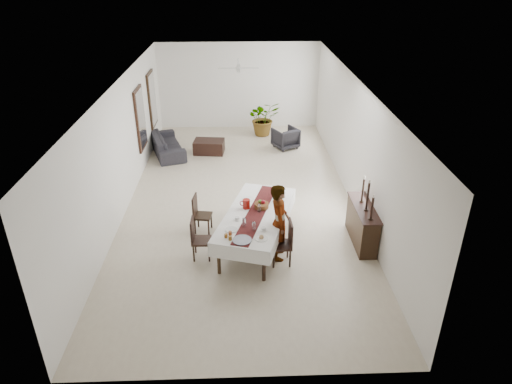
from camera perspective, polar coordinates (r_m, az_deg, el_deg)
name	(u,v)px	position (r m, az deg, el deg)	size (l,w,h in m)	color
floor	(240,199)	(12.54, -1.96, -0.82)	(6.00, 12.00, 0.00)	beige
ceiling	(238,82)	(11.39, -2.22, 13.53)	(6.00, 12.00, 0.02)	white
wall_back	(239,86)	(17.60, -2.18, 13.11)	(6.00, 0.02, 3.20)	white
wall_front	(241,298)	(6.64, -1.83, -13.12)	(6.00, 0.02, 3.20)	white
wall_left	(123,146)	(12.25, -16.33, 5.58)	(0.02, 12.00, 3.20)	white
wall_right	(354,143)	(12.24, 12.19, 6.06)	(0.02, 12.00, 3.20)	white
dining_table_top	(256,215)	(10.19, 0.02, -2.84)	(1.09, 2.62, 0.05)	black
table_leg_fl	(219,258)	(9.53, -4.68, -8.24)	(0.08, 0.08, 0.76)	black
table_leg_fr	(264,265)	(9.31, 1.00, -9.13)	(0.08, 0.08, 0.76)	black
table_leg_bl	(250,202)	(11.54, -0.75, -1.30)	(0.08, 0.08, 0.76)	black
table_leg_br	(287,207)	(11.36, 3.93, -1.87)	(0.08, 0.08, 0.76)	black
tablecloth_top	(256,213)	(10.17, 0.02, -2.68)	(1.29, 2.81, 0.01)	white
tablecloth_drape_left	(229,216)	(10.41, -3.39, -3.00)	(0.01, 2.81, 0.33)	white
tablecloth_drape_right	(284,223)	(10.14, 3.53, -3.90)	(0.01, 2.81, 0.33)	white
tablecloth_drape_near	(239,254)	(9.12, -2.18, -7.81)	(1.29, 0.01, 0.33)	white
tablecloth_drape_far	(270,192)	(11.45, 1.77, 0.03)	(1.29, 0.01, 0.33)	silver
table_runner	(256,213)	(10.17, 0.02, -2.64)	(0.38, 2.73, 0.00)	maroon
red_pitcher	(246,204)	(10.31, -1.22, -1.50)	(0.16, 0.16, 0.22)	maroon
pitcher_handle	(242,203)	(10.34, -1.71, -1.44)	(0.13, 0.13, 0.02)	maroon
wine_glass_near	(254,226)	(9.50, -0.27, -4.33)	(0.08, 0.08, 0.19)	white
wine_glass_mid	(244,222)	(9.65, -1.49, -3.82)	(0.08, 0.08, 0.19)	silver
wine_glass_far	(259,209)	(10.16, 0.40, -2.09)	(0.08, 0.08, 0.19)	white
teacup_right	(264,229)	(9.54, 0.95, -4.63)	(0.10, 0.10, 0.07)	white
saucer_right	(264,230)	(9.55, 0.95, -4.76)	(0.16, 0.16, 0.01)	white
teacup_left	(237,218)	(9.91, -2.36, -3.32)	(0.10, 0.10, 0.07)	silver
saucer_left	(237,219)	(9.92, -2.36, -3.45)	(0.16, 0.16, 0.01)	white
plate_near_right	(261,238)	(9.28, 0.68, -5.82)	(0.26, 0.26, 0.02)	white
bread_near_right	(261,237)	(9.26, 0.68, -5.66)	(0.10, 0.10, 0.10)	tan
plate_near_left	(231,230)	(9.57, -3.10, -4.73)	(0.26, 0.26, 0.02)	silver
plate_far_left	(248,199)	(10.75, -0.98, -0.84)	(0.26, 0.26, 0.02)	white
serving_tray	(242,240)	(9.22, -1.75, -6.03)	(0.39, 0.39, 0.02)	#46474C
jam_jar_a	(230,238)	(9.24, -3.25, -5.78)	(0.07, 0.07, 0.08)	brown
jam_jar_b	(226,236)	(9.32, -3.77, -5.47)	(0.07, 0.07, 0.08)	brown
jam_jar_c	(230,233)	(9.39, -3.25, -5.17)	(0.07, 0.07, 0.08)	#8B3C14
fruit_basket	(261,205)	(10.36, 0.69, -1.70)	(0.33, 0.33, 0.11)	brown
fruit_red	(263,202)	(10.33, 0.90, -1.27)	(0.10, 0.10, 0.10)	maroon
fruit_green	(260,201)	(10.36, 0.50, -1.19)	(0.09, 0.09, 0.09)	#4A7523
chair_right_near_seat	(281,245)	(9.79, 3.15, -6.65)	(0.43, 0.43, 0.05)	black
chair_right_near_leg_fl	(290,259)	(9.80, 4.28, -8.31)	(0.04, 0.04, 0.42)	black
chair_right_near_leg_fr	(288,249)	(10.09, 3.98, -7.16)	(0.04, 0.04, 0.42)	black
chair_right_near_leg_bl	(274,259)	(9.76, 2.22, -8.43)	(0.04, 0.04, 0.42)	black
chair_right_near_leg_br	(272,250)	(10.04, 1.98, -7.26)	(0.04, 0.04, 0.42)	black
chair_right_near_back	(291,233)	(9.65, 4.35, -5.14)	(0.43, 0.04, 0.55)	black
chair_right_far_seat	(272,212)	(10.97, 1.95, -2.50)	(0.44, 0.44, 0.05)	black
chair_right_far_leg_fl	(277,225)	(10.91, 2.59, -4.18)	(0.04, 0.04, 0.43)	black
chair_right_far_leg_fr	(280,218)	(11.21, 3.06, -3.27)	(0.04, 0.04, 0.43)	black
chair_right_far_leg_bl	(262,223)	(10.99, 0.78, -3.90)	(0.04, 0.04, 0.43)	black
chair_right_far_leg_br	(266,216)	(11.28, 1.30, -3.00)	(0.04, 0.04, 0.43)	black
chair_right_far_back	(280,202)	(10.78, 2.99, -1.28)	(0.44, 0.04, 0.56)	black
chair_left_near_seat	(202,241)	(10.03, -6.82, -6.06)	(0.41, 0.41, 0.05)	black
chair_left_near_leg_fl	(195,245)	(10.31, -7.59, -6.59)	(0.04, 0.04, 0.40)	black
chair_left_near_leg_fr	(194,254)	(10.03, -7.79, -7.65)	(0.04, 0.04, 0.40)	black
chair_left_near_leg_bl	(210,245)	(10.27, -5.73, -6.60)	(0.04, 0.04, 0.40)	black
chair_left_near_leg_br	(209,254)	(10.00, -5.88, -7.67)	(0.04, 0.04, 0.40)	black
chair_left_near_back	(192,230)	(9.90, -7.98, -4.70)	(0.41, 0.04, 0.52)	black
chair_left_far_seat	(203,216)	(10.95, -6.66, -2.99)	(0.40, 0.40, 0.05)	black
chair_left_far_leg_fl	(198,220)	(11.24, -7.24, -3.49)	(0.04, 0.04, 0.39)	black
chair_left_far_leg_fr	(195,227)	(10.97, -7.61, -4.35)	(0.04, 0.04, 0.39)	black
chair_left_far_leg_bl	(211,221)	(11.17, -5.61, -3.59)	(0.04, 0.04, 0.39)	black
chair_left_far_leg_br	(209,228)	(10.90, -5.94, -4.47)	(0.04, 0.04, 0.39)	black
chair_left_far_back	(195,206)	(10.86, -7.67, -1.69)	(0.40, 0.04, 0.51)	black
woman	(279,222)	(9.75, 2.92, -3.77)	(0.64, 0.42, 1.76)	#999CA1
sideboard_body	(362,225)	(10.75, 13.11, -4.05)	(0.40, 1.48, 0.89)	black
sideboard_top	(364,208)	(10.52, 13.37, -1.90)	(0.44, 1.54, 0.03)	black
candlestick_near_base	(371,219)	(10.05, 14.14, -3.26)	(0.10, 0.10, 0.03)	black
candlestick_near_shaft	(372,208)	(9.93, 14.31, -1.96)	(0.05, 0.05, 0.49)	black
candlestick_near_candle	(374,196)	(9.79, 14.50, -0.49)	(0.04, 0.04, 0.08)	white
candlestick_mid_base	(366,210)	(10.38, 13.59, -2.16)	(0.10, 0.10, 0.03)	black
candlestick_mid_shaft	(368,196)	(10.22, 13.79, -0.52)	(0.05, 0.05, 0.64)	black
candlestick_mid_candle	(370,181)	(10.07, 14.02, 1.30)	(0.04, 0.04, 0.08)	silver
candlestick_far_base	(362,201)	(10.71, 13.07, -1.12)	(0.10, 0.10, 0.03)	black
candlestick_far_shaft	(363,190)	(10.58, 13.23, 0.25)	(0.05, 0.05, 0.54)	black
candlestick_far_candle	(365,178)	(10.45, 13.41, 1.77)	(0.04, 0.04, 0.08)	silver
sofa	(167,144)	(15.67, -11.04, 5.90)	(2.20, 0.86, 0.64)	#2A282D
armchair	(285,138)	(15.88, 3.70, 6.77)	(0.75, 0.78, 0.71)	#28252A
coffee_table	(209,147)	(15.53, -5.89, 5.67)	(0.99, 0.66, 0.44)	black
potted_plant	(263,118)	(16.99, 0.94, 9.24)	(1.15, 1.00, 1.28)	#214F1F
mirror_frame_near	(140,119)	(14.26, -14.25, 8.87)	(0.06, 1.05, 1.85)	black
mirror_glass_near	(142,119)	(14.25, -14.12, 8.88)	(0.01, 0.90, 1.70)	white
mirror_frame_far	(152,99)	(16.23, -12.87, 11.23)	(0.06, 1.05, 1.85)	black
mirror_glass_far	(153,99)	(16.22, -12.75, 11.24)	(0.01, 0.90, 1.70)	white
fan_rod	(238,62)	(14.34, -2.25, 15.99)	(0.04, 0.04, 0.20)	silver
fan_hub	(238,68)	(14.38, -2.23, 15.21)	(0.16, 0.16, 0.08)	silver
fan_blade_n	(238,66)	(14.72, -2.23, 15.49)	(0.10, 0.55, 0.01)	silver
fan_blade_s	(238,71)	(14.04, -2.23, 14.91)	(0.10, 0.55, 0.01)	silver
fan_blade_e	(250,68)	(14.38, -0.79, 15.23)	(0.55, 0.10, 0.01)	silver
fan_blade_w	(227,68)	(14.38, -3.68, 15.18)	(0.55, 0.10, 0.01)	silver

